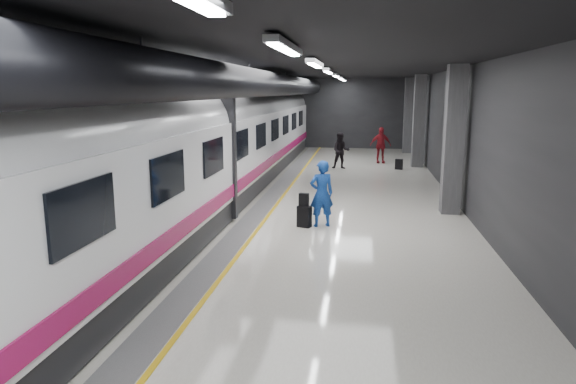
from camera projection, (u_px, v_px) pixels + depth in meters
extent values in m
plane|color=silver|center=(296.00, 224.00, 14.66)|extent=(40.00, 40.00, 0.00)
cube|color=black|center=(296.00, 62.00, 13.78)|extent=(10.00, 40.00, 0.02)
cube|color=#28282B|center=(335.00, 114.00, 33.64)|extent=(10.00, 0.02, 4.50)
cube|color=#28282B|center=(126.00, 142.00, 14.92)|extent=(0.02, 40.00, 4.50)
cube|color=#28282B|center=(484.00, 148.00, 13.52)|extent=(0.02, 40.00, 4.50)
cube|color=slate|center=(250.00, 222.00, 14.84)|extent=(0.65, 39.80, 0.01)
cube|color=yellow|center=(263.00, 222.00, 14.79)|extent=(0.10, 39.80, 0.01)
cylinder|color=black|center=(249.00, 83.00, 14.07)|extent=(0.80, 38.00, 0.80)
cube|color=silver|center=(285.00, 46.00, 7.89)|extent=(0.22, 2.60, 0.10)
cube|color=silver|center=(315.00, 63.00, 12.75)|extent=(0.22, 2.60, 0.10)
cube|color=silver|center=(328.00, 71.00, 17.60)|extent=(0.22, 2.60, 0.10)
cube|color=silver|center=(336.00, 75.00, 22.45)|extent=(0.22, 2.60, 0.10)
cube|color=silver|center=(341.00, 78.00, 27.31)|extent=(0.22, 2.60, 0.10)
cube|color=silver|center=(344.00, 79.00, 31.19)|extent=(0.22, 2.60, 0.10)
cube|color=#515154|center=(453.00, 140.00, 15.52)|extent=(0.55, 0.55, 4.50)
cube|color=#515154|center=(419.00, 121.00, 25.23)|extent=(0.55, 0.55, 4.50)
cube|color=#515154|center=(408.00, 116.00, 31.06)|extent=(0.55, 0.55, 4.50)
cube|color=black|center=(186.00, 208.00, 15.04)|extent=(2.80, 38.00, 0.60)
cube|color=white|center=(184.00, 161.00, 14.77)|extent=(2.90, 38.00, 2.20)
cylinder|color=white|center=(183.00, 128.00, 14.59)|extent=(2.80, 38.00, 2.80)
cube|color=#960D49|center=(235.00, 189.00, 14.72)|extent=(0.04, 38.00, 0.35)
cube|color=black|center=(184.00, 152.00, 14.72)|extent=(3.05, 0.25, 3.80)
cube|color=black|center=(84.00, 213.00, 6.72)|extent=(0.05, 1.60, 0.85)
cube|color=black|center=(168.00, 176.00, 9.63)|extent=(0.05, 1.60, 0.85)
cube|color=black|center=(214.00, 156.00, 12.55)|extent=(0.05, 1.60, 0.85)
cube|color=black|center=(242.00, 144.00, 15.46)|extent=(0.05, 1.60, 0.85)
cube|color=black|center=(261.00, 136.00, 18.37)|extent=(0.05, 1.60, 0.85)
cube|color=black|center=(275.00, 129.00, 21.28)|extent=(0.05, 1.60, 0.85)
cube|color=black|center=(286.00, 125.00, 24.20)|extent=(0.05, 1.60, 0.85)
cube|color=black|center=(294.00, 121.00, 27.11)|extent=(0.05, 1.60, 0.85)
cube|color=black|center=(301.00, 118.00, 30.02)|extent=(0.05, 1.60, 0.85)
imported|color=#174FAC|center=(322.00, 194.00, 14.19)|extent=(0.79, 0.66, 1.86)
cube|color=black|center=(304.00, 216.00, 14.23)|extent=(0.42, 0.34, 0.60)
cube|color=black|center=(304.00, 200.00, 14.16)|extent=(0.29, 0.18, 0.36)
imported|color=black|center=(341.00, 151.00, 24.79)|extent=(0.89, 0.71, 1.76)
imported|color=maroon|center=(380.00, 145.00, 26.76)|extent=(1.16, 0.64, 1.87)
cube|color=black|center=(399.00, 164.00, 24.69)|extent=(0.38, 0.30, 0.50)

